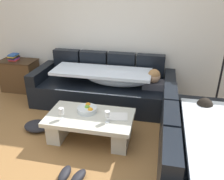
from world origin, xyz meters
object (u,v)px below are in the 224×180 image
(book_stack_on_cabinet, at_px, (14,57))
(crumpled_garment, at_px, (37,126))
(couch_along_wall, at_px, (105,87))
(couch_near_window, at_px, (200,158))
(open_magazine, at_px, (117,116))
(side_cabinet, at_px, (20,75))
(wine_glass_near_right, at_px, (107,115))
(pair_of_shoes, at_px, (71,176))
(coffee_table, at_px, (90,124))
(fruit_bowl, at_px, (87,109))
(wine_glass_near_left, at_px, (61,112))
(floor_lamp, at_px, (223,52))

(book_stack_on_cabinet, distance_m, crumpled_garment, 1.80)
(couch_along_wall, relative_size, couch_near_window, 1.27)
(open_magazine, bearing_deg, crumpled_garment, 171.38)
(side_cabinet, bearing_deg, book_stack_on_cabinet, 179.90)
(wine_glass_near_right, bearing_deg, open_magazine, 57.22)
(open_magazine, xyz_separation_m, book_stack_on_cabinet, (-2.35, 1.27, 0.32))
(open_magazine, bearing_deg, pair_of_shoes, -122.75)
(coffee_table, relative_size, pair_of_shoes, 3.71)
(coffee_table, bearing_deg, crumpled_garment, 176.97)
(couch_along_wall, bearing_deg, book_stack_on_cabinet, 173.36)
(fruit_bowl, bearing_deg, wine_glass_near_right, -31.64)
(couch_near_window, distance_m, wine_glass_near_left, 1.79)
(couch_along_wall, distance_m, open_magazine, 1.13)
(wine_glass_near_right, relative_size, open_magazine, 0.59)
(coffee_table, height_order, fruit_bowl, fruit_bowl)
(couch_along_wall, xyz_separation_m, wine_glass_near_right, (0.32, -1.20, 0.17))
(couch_near_window, xyz_separation_m, wine_glass_near_left, (-1.75, 0.37, 0.16))
(fruit_bowl, bearing_deg, coffee_table, -57.11)
(book_stack_on_cabinet, bearing_deg, crumpled_garment, -49.09)
(open_magazine, height_order, crumpled_garment, open_magazine)
(coffee_table, bearing_deg, pair_of_shoes, -89.47)
(coffee_table, relative_size, floor_lamp, 0.62)
(side_cabinet, relative_size, crumpled_garment, 1.80)
(fruit_bowl, height_order, open_magazine, fruit_bowl)
(couch_near_window, xyz_separation_m, book_stack_on_cabinet, (-3.38, 1.85, 0.37))
(couch_near_window, relative_size, fruit_bowl, 7.05)
(fruit_bowl, height_order, book_stack_on_cabinet, book_stack_on_cabinet)
(side_cabinet, distance_m, book_stack_on_cabinet, 0.39)
(crumpled_garment, bearing_deg, side_cabinet, 129.07)
(fruit_bowl, relative_size, book_stack_on_cabinet, 1.22)
(wine_glass_near_right, height_order, floor_lamp, floor_lamp)
(coffee_table, xyz_separation_m, book_stack_on_cabinet, (-1.97, 1.32, 0.47))
(fruit_bowl, distance_m, pair_of_shoes, 0.97)
(couch_along_wall, bearing_deg, wine_glass_near_left, -103.38)
(couch_near_window, distance_m, fruit_bowl, 1.60)
(book_stack_on_cabinet, distance_m, pair_of_shoes, 2.96)
(couch_along_wall, height_order, crumpled_garment, couch_along_wall)
(couch_along_wall, distance_m, coffee_table, 1.10)
(fruit_bowl, bearing_deg, wine_glass_near_left, -136.53)
(wine_glass_near_right, relative_size, pair_of_shoes, 0.51)
(wine_glass_near_right, height_order, pair_of_shoes, wine_glass_near_right)
(coffee_table, distance_m, fruit_bowl, 0.22)
(fruit_bowl, relative_size, wine_glass_near_right, 1.69)
(wine_glass_near_left, distance_m, pair_of_shoes, 0.85)
(floor_lamp, relative_size, pair_of_shoes, 6.03)
(fruit_bowl, relative_size, wine_glass_near_left, 1.69)
(couch_along_wall, relative_size, book_stack_on_cabinet, 10.90)
(wine_glass_near_left, xyz_separation_m, crumpled_garment, (-0.53, 0.21, -0.44))
(couch_along_wall, relative_size, pair_of_shoes, 7.75)
(wine_glass_near_right, bearing_deg, couch_near_window, -20.24)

